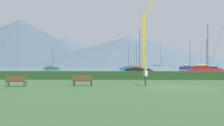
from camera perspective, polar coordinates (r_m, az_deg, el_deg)
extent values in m
plane|color=#385B33|center=(20.76, 15.33, -5.64)|extent=(1000.00, 1000.00, 0.00)
cube|color=slate|center=(157.17, 3.42, -1.16)|extent=(320.00, 246.00, 0.00)
cube|color=#284C23|center=(31.50, 10.58, -2.89)|extent=(80.00, 1.20, 1.08)
cube|color=black|center=(61.18, 6.06, -1.77)|extent=(6.47, 3.34, 0.97)
cone|color=black|center=(60.82, 9.36, -1.77)|extent=(1.20, 1.02, 0.82)
cube|color=black|center=(61.22, 5.74, -1.44)|extent=(2.55, 1.92, 0.62)
cylinder|color=#333338|center=(61.22, 6.55, 3.15)|extent=(0.12, 0.12, 10.42)
cylinder|color=#333338|center=(61.28, 5.27, -0.82)|extent=(2.74, 0.67, 0.11)
cylinder|color=orange|center=(61.28, 5.27, -0.82)|extent=(2.39, 0.86, 0.39)
cylinder|color=#333338|center=(61.04, 7.91, 2.92)|extent=(2.87, 0.63, 9.91)
cube|color=#19707A|center=(106.02, 5.51, -1.18)|extent=(7.26, 3.18, 1.10)
cone|color=#19707A|center=(105.91, 7.68, -1.18)|extent=(1.30, 1.07, 0.94)
cube|color=#16646E|center=(106.03, 5.29, -0.97)|extent=(2.78, 1.97, 0.70)
cylinder|color=#333338|center=(106.06, 5.83, 1.73)|extent=(0.14, 0.14, 10.67)
cylinder|color=#333338|center=(106.06, 4.98, -0.56)|extent=(3.16, 0.47, 0.12)
cylinder|color=#2847A3|center=(106.06, 4.98, -0.56)|extent=(2.72, 0.74, 0.44)
cylinder|color=#333338|center=(106.00, 6.73, 1.58)|extent=(3.32, 0.40, 10.15)
cube|color=navy|center=(110.69, 17.65, -1.12)|extent=(7.38, 2.67, 1.15)
cone|color=navy|center=(112.00, 19.70, -1.11)|extent=(1.28, 1.01, 0.98)
cube|color=#1B2449|center=(110.57, 17.45, -0.91)|extent=(2.76, 1.82, 0.73)
cylinder|color=#333338|center=(110.98, 17.96, 2.07)|extent=(0.15, 0.15, 12.23)
cylinder|color=#333338|center=(110.39, 17.15, -0.50)|extent=(3.30, 0.19, 0.13)
cylinder|color=tan|center=(110.39, 17.15, -0.50)|extent=(2.81, 0.52, 0.46)
cylinder|color=#333338|center=(111.50, 18.80, 1.90)|extent=(3.49, 0.10, 11.63)
cube|color=#236B38|center=(105.16, -14.16, -1.22)|extent=(6.29, 3.15, 0.94)
cone|color=#236B38|center=(103.67, -12.46, -1.24)|extent=(1.16, 0.98, 0.80)
cube|color=#206032|center=(105.31, -14.32, -1.03)|extent=(2.46, 1.84, 0.60)
cylinder|color=#333338|center=(104.96, -13.90, 1.03)|extent=(0.12, 0.12, 8.18)
cylinder|color=#333338|center=(105.53, -14.56, -0.68)|extent=(2.67, 0.61, 0.10)
cylinder|color=red|center=(105.53, -14.56, -0.68)|extent=(2.33, 0.80, 0.38)
cylinder|color=#333338|center=(104.33, -13.20, 0.93)|extent=(2.81, 0.56, 7.78)
cube|color=#9E9EA3|center=(109.43, 11.07, -1.16)|extent=(7.14, 3.41, 1.08)
cone|color=#9E9EA3|center=(109.52, 13.11, -1.16)|extent=(1.31, 1.09, 0.91)
cube|color=gray|center=(109.43, 10.86, -0.96)|extent=(2.77, 2.03, 0.68)
cylinder|color=#333338|center=(109.51, 11.37, 1.76)|extent=(0.14, 0.14, 11.06)
cylinder|color=#333338|center=(109.42, 10.57, -0.57)|extent=(3.06, 0.61, 0.12)
cylinder|color=#2D7542|center=(109.42, 10.57, -0.57)|extent=(2.65, 0.84, 0.43)
cylinder|color=#333338|center=(109.53, 12.21, 1.61)|extent=(3.22, 0.55, 10.51)
cube|color=red|center=(59.25, 21.21, -1.71)|extent=(7.43, 3.71, 1.12)
cone|color=red|center=(60.01, 25.04, -1.68)|extent=(1.37, 1.16, 0.95)
cube|color=#A52020|center=(59.18, 20.82, -1.32)|extent=(2.91, 2.16, 0.71)
cylinder|color=#333338|center=(59.47, 21.78, 3.47)|extent=(0.14, 0.14, 10.62)
cylinder|color=#333338|center=(59.09, 20.26, -0.59)|extent=(3.16, 0.71, 0.12)
cylinder|color=orange|center=(59.09, 20.26, -0.59)|extent=(2.75, 0.94, 0.45)
cylinder|color=#333338|center=(59.75, 23.36, 3.20)|extent=(3.32, 0.66, 10.10)
cube|color=black|center=(93.31, 21.14, -1.20)|extent=(8.07, 2.87, 1.26)
cone|color=black|center=(95.00, 23.74, -1.18)|extent=(1.39, 1.09, 1.07)
cube|color=black|center=(93.15, 20.88, -0.92)|extent=(3.01, 1.97, 0.80)
cylinder|color=#333338|center=(93.64, 21.53, 2.15)|extent=(0.16, 0.16, 10.84)
cylinder|color=#333338|center=(92.92, 20.49, -0.39)|extent=(3.61, 0.19, 0.14)
cylinder|color=tan|center=(92.92, 20.49, -0.39)|extent=(3.08, 0.55, 0.50)
cylinder|color=#333338|center=(94.31, 22.60, 1.97)|extent=(3.82, 0.09, 10.31)
cube|color=#19707A|center=(91.97, 3.61, -1.35)|extent=(5.95, 2.41, 0.92)
cone|color=#19707A|center=(91.91, 5.69, -1.35)|extent=(1.05, 0.85, 0.78)
cube|color=#16646E|center=(91.98, 3.41, -1.15)|extent=(2.26, 1.55, 0.58)
cylinder|color=#333338|center=(92.01, 3.92, 1.77)|extent=(0.12, 0.12, 9.94)
cylinder|color=#333338|center=(92.00, 3.11, -0.76)|extent=(2.62, 0.29, 0.10)
cylinder|color=gray|center=(92.00, 3.11, -0.76)|extent=(2.25, 0.53, 0.37)
cylinder|color=#333338|center=(91.97, 4.78, 1.62)|extent=(2.76, 0.23, 9.45)
cube|color=brown|center=(22.60, -21.73, -4.05)|extent=(1.78, 0.62, 0.06)
cube|color=brown|center=(22.43, -21.96, -3.38)|extent=(1.75, 0.29, 0.45)
cylinder|color=#333338|center=(22.40, -19.75, -4.67)|extent=(0.08, 0.08, 0.45)
cylinder|color=#333338|center=(23.15, -23.25, -4.52)|extent=(0.08, 0.08, 0.45)
cylinder|color=#333338|center=(22.10, -20.14, -4.72)|extent=(0.08, 0.08, 0.45)
cylinder|color=#333338|center=(22.87, -23.67, -4.57)|extent=(0.08, 0.08, 0.45)
cube|color=brown|center=(21.81, -6.98, -4.21)|extent=(1.80, 0.62, 0.06)
cube|color=brown|center=(21.61, -7.10, -3.52)|extent=(1.77, 0.29, 0.45)
cylinder|color=#333338|center=(21.81, -4.82, -4.81)|extent=(0.08, 0.08, 0.45)
cylinder|color=#333338|center=(22.19, -8.89, -4.73)|extent=(0.08, 0.08, 0.45)
cylinder|color=#333338|center=(21.48, -5.01, -4.87)|extent=(0.08, 0.08, 0.45)
cylinder|color=#333338|center=(21.88, -9.13, -4.79)|extent=(0.08, 0.08, 0.45)
cylinder|color=#2D3347|center=(22.08, 7.96, -4.23)|extent=(0.14, 0.14, 0.85)
cylinder|color=#2D3347|center=(22.26, 7.94, -4.20)|extent=(0.14, 0.14, 0.85)
cylinder|color=silver|center=(22.14, 7.94, -2.41)|extent=(0.36, 0.36, 0.55)
cylinder|color=silver|center=(21.90, 7.97, -2.36)|extent=(0.09, 0.09, 0.50)
cylinder|color=silver|center=(22.38, 7.92, -2.32)|extent=(0.09, 0.09, 0.50)
sphere|color=tan|center=(22.13, 7.94, -1.33)|extent=(0.22, 0.22, 0.22)
cube|color=#333338|center=(67.43, 7.53, -1.72)|extent=(2.00, 2.00, 0.80)
cube|color=gold|center=(67.72, 7.52, 5.02)|extent=(0.80, 0.80, 15.10)
cube|color=gold|center=(69.97, 9.94, 13.93)|extent=(6.07, 0.36, 6.97)
cone|color=#4C6070|center=(397.88, -10.74, 2.69)|extent=(268.03, 268.03, 47.59)
cone|color=#425666|center=(389.10, -20.85, 4.53)|extent=(267.10, 267.10, 71.19)
cone|color=#4C6070|center=(349.41, 4.40, 2.84)|extent=(298.63, 298.63, 44.17)
cone|color=#4C6070|center=(421.97, -5.48, 1.86)|extent=(349.74, 349.74, 38.06)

